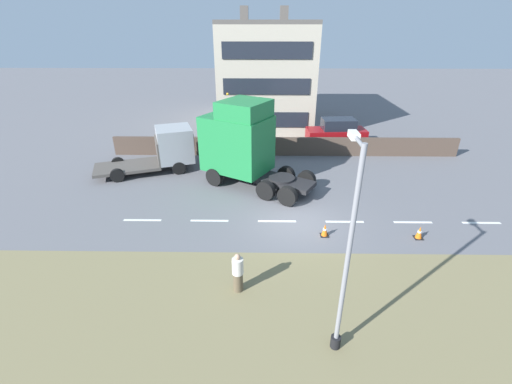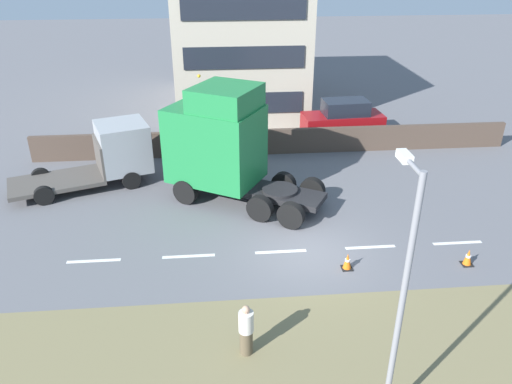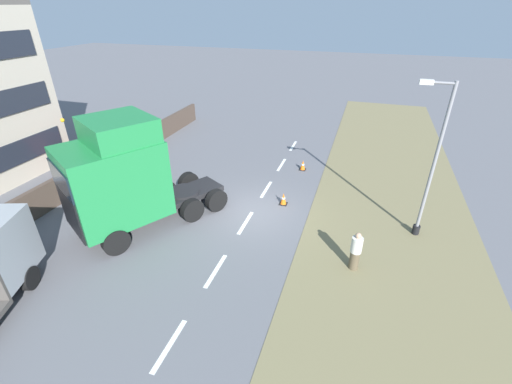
% 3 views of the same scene
% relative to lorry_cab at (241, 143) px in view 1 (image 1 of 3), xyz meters
% --- Properties ---
extents(ground_plane, '(120.00, 120.00, 0.00)m').
position_rel_lorry_cab_xyz_m(ground_plane, '(-4.45, -2.80, -2.38)').
color(ground_plane, slate).
rests_on(ground_plane, ground).
extents(grass_verge, '(7.00, 44.00, 0.01)m').
position_rel_lorry_cab_xyz_m(grass_verge, '(-10.45, -2.80, -2.37)').
color(grass_verge, olive).
rests_on(grass_verge, ground).
extents(lane_markings, '(0.16, 17.80, 0.00)m').
position_rel_lorry_cab_xyz_m(lane_markings, '(-4.45, -3.50, -2.38)').
color(lane_markings, white).
rests_on(lane_markings, ground).
extents(boundary_wall, '(0.25, 24.00, 1.29)m').
position_rel_lorry_cab_xyz_m(boundary_wall, '(4.55, -2.80, -1.74)').
color(boundary_wall, '#4C3D33').
rests_on(boundary_wall, ground).
extents(building_block, '(11.28, 7.61, 9.71)m').
position_rel_lorry_cab_xyz_m(building_block, '(13.57, -1.51, 1.93)').
color(building_block, '#B7AD99').
rests_on(building_block, ground).
extents(lorry_cab, '(5.38, 6.62, 4.90)m').
position_rel_lorry_cab_xyz_m(lorry_cab, '(0.00, 0.00, 0.00)').
color(lorry_cab, black).
rests_on(lorry_cab, ground).
extents(flatbed_truck, '(4.02, 6.32, 2.67)m').
position_rel_lorry_cab_xyz_m(flatbed_truck, '(1.86, 4.72, -0.97)').
color(flatbed_truck, '#999EA3').
rests_on(flatbed_truck, ground).
extents(parked_car, '(2.06, 4.37, 2.18)m').
position_rel_lorry_cab_xyz_m(parked_car, '(6.25, -6.69, -1.33)').
color(parked_car, maroon).
rests_on(parked_car, ground).
extents(lamp_post, '(1.26, 0.29, 6.16)m').
position_rel_lorry_cab_xyz_m(lamp_post, '(-11.31, -3.31, 0.50)').
color(lamp_post, black).
rests_on(lamp_post, ground).
extents(pedestrian, '(0.39, 0.39, 1.54)m').
position_rel_lorry_cab_xyz_m(pedestrian, '(-9.10, -0.36, -1.64)').
color(pedestrian, brown).
rests_on(pedestrian, ground).
extents(traffic_cone_lead, '(0.36, 0.36, 0.58)m').
position_rel_lorry_cab_xyz_m(traffic_cone_lead, '(-5.63, -3.95, -2.10)').
color(traffic_cone_lead, black).
rests_on(traffic_cone_lead, ground).
extents(traffic_cone_trailing, '(0.36, 0.36, 0.58)m').
position_rel_lorry_cab_xyz_m(traffic_cone_trailing, '(-5.76, -8.01, -2.10)').
color(traffic_cone_trailing, black).
rests_on(traffic_cone_trailing, ground).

